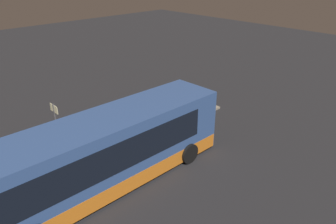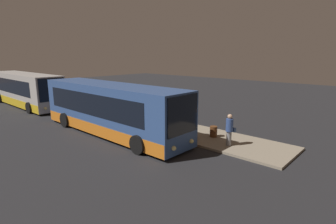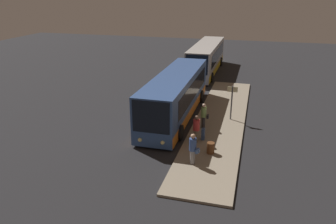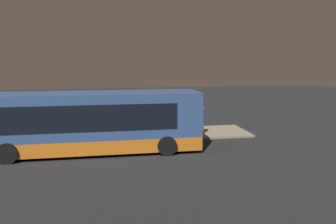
% 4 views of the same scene
% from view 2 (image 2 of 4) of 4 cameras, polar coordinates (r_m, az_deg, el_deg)
% --- Properties ---
extents(ground, '(80.00, 80.00, 0.00)m').
position_cam_2_polar(ground, '(17.27, -11.74, -4.61)').
color(ground, '#232326').
extents(platform, '(20.00, 3.45, 0.13)m').
position_cam_2_polar(platform, '(19.30, -3.78, -2.37)').
color(platform, gray).
rests_on(platform, ground).
extents(bus_lead, '(11.93, 2.83, 3.18)m').
position_cam_2_polar(bus_lead, '(17.04, -12.52, 0.61)').
color(bus_lead, '#33518C').
rests_on(bus_lead, ground).
extents(bus_second, '(12.29, 2.76, 3.18)m').
position_cam_2_polar(bus_second, '(29.71, -28.76, 4.30)').
color(bus_second, '#B2ADA8').
rests_on(bus_second, ground).
extents(passenger_boarding, '(0.38, 0.54, 1.72)m').
position_cam_2_polar(passenger_boarding, '(17.16, -1.79, -0.80)').
color(passenger_boarding, '#2D2D33').
rests_on(passenger_boarding, platform).
extents(passenger_waiting, '(0.50, 0.50, 1.73)m').
position_cam_2_polar(passenger_waiting, '(15.65, 4.07, -2.12)').
color(passenger_waiting, '#6B604C').
rests_on(passenger_waiting, platform).
extents(passenger_with_bags, '(0.50, 0.63, 1.75)m').
position_cam_2_polar(passenger_with_bags, '(14.49, 13.26, -3.56)').
color(passenger_with_bags, gray).
rests_on(passenger_with_bags, platform).
extents(suitcase, '(0.33, 0.19, 0.97)m').
position_cam_2_polar(suitcase, '(16.35, 3.57, -3.53)').
color(suitcase, '#334C7F').
rests_on(suitcase, platform).
extents(sign_post, '(0.10, 0.72, 2.49)m').
position_cam_2_polar(sign_post, '(19.57, -2.75, 2.68)').
color(sign_post, '#4C4C51').
rests_on(sign_post, platform).
extents(trash_bin, '(0.44, 0.44, 0.65)m').
position_cam_2_polar(trash_bin, '(15.99, 9.87, -4.21)').
color(trash_bin, '#593319').
rests_on(trash_bin, platform).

